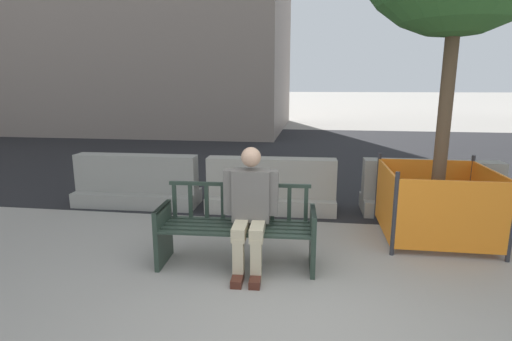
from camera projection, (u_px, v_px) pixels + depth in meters
name	position (u px, v px, depth m)	size (l,w,h in m)	color
ground_plane	(300.00, 333.00, 3.20)	(200.00, 200.00, 0.00)	gray
street_asphalt	(310.00, 153.00, 11.62)	(120.00, 12.00, 0.01)	black
street_bench	(237.00, 231.00, 4.35)	(1.71, 0.60, 0.88)	#28382D
seated_person	(250.00, 207.00, 4.21)	(0.58, 0.73, 1.31)	#66605B
jersey_barrier_centre	(271.00, 189.00, 6.26)	(2.02, 0.74, 0.84)	#9E998E
jersey_barrier_left	(137.00, 185.00, 6.55)	(2.01, 0.72, 0.84)	gray
jersey_barrier_right	(430.00, 193.00, 6.06)	(2.01, 0.70, 0.84)	gray
construction_fence	(436.00, 201.00, 5.09)	(1.31, 1.31, 1.00)	#2D2D33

